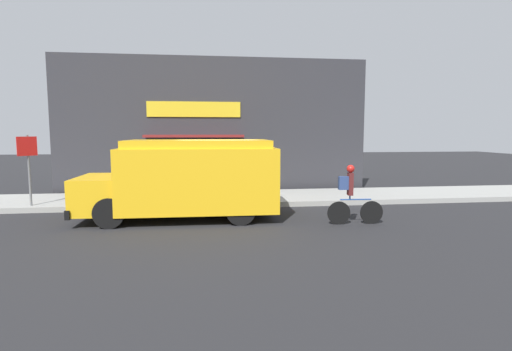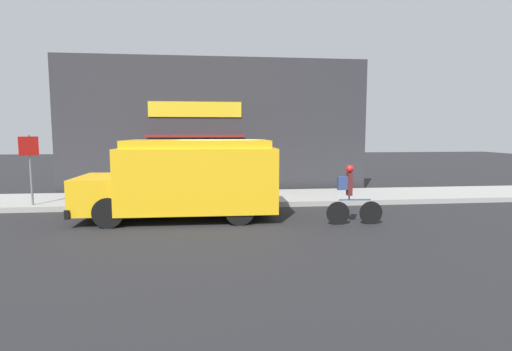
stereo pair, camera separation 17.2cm
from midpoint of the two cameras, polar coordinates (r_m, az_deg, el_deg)
The scene contains 7 objects.
ground_plane at distance 13.21m, azimuth -5.82°, elevation -4.73°, with size 70.00×70.00×0.00m, color #232326.
sidewalk at distance 14.65m, azimuth -5.99°, elevation -3.31°, with size 28.00×2.95×0.17m.
storefront at distance 16.27m, azimuth -6.34°, elevation 7.02°, with size 12.53×0.86×5.49m.
school_bus at distance 11.69m, azimuth -10.13°, elevation -0.36°, with size 5.61×2.83×2.28m.
cyclist at distance 11.10m, azimuth 13.04°, elevation -2.74°, with size 1.54×0.21×1.63m.
stop_sign_post at distance 14.48m, azimuth -30.08°, elevation 2.11°, with size 0.45×0.45×2.24m.
trash_bin at distance 15.46m, azimuth -1.45°, elevation -0.81°, with size 0.54×0.54×0.88m.
Camera 1 is at (-0.42, -12.96, 2.50)m, focal length 28.00 mm.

